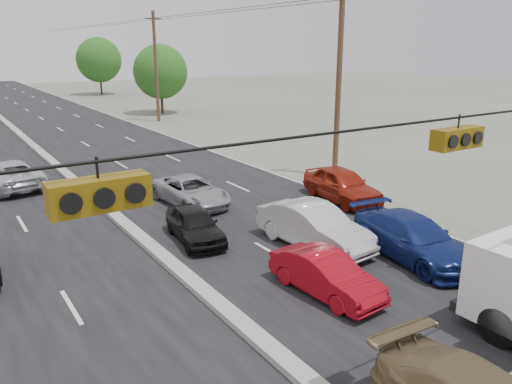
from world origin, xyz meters
The scene contains 14 objects.
road_surface centered at (0.00, 30.00, 0.00)m, with size 20.00×160.00×0.02m, color black.
center_median centered at (0.00, 30.00, 0.10)m, with size 0.50×160.00×0.20m, color gray.
utility_pole_right_b centered at (12.50, 15.00, 5.11)m, with size 1.60×0.30×10.00m.
utility_pole_right_c centered at (12.50, 40.00, 5.11)m, with size 1.60×0.30×10.00m.
traffic_signals centered at (1.40, 0.00, 5.49)m, with size 25.00×0.30×0.54m.
tree_right_mid centered at (15.00, 45.00, 4.34)m, with size 5.60×5.60×7.14m.
tree_right_far centered at (16.00, 70.00, 4.96)m, with size 6.40×6.40×8.16m.
red_sedan centered at (2.98, 4.77, 0.61)m, with size 1.29×3.70×1.22m, color #9D0916.
queue_car_a centered at (1.68, 10.56, 0.62)m, with size 1.46×3.64×1.24m, color black.
queue_car_b centered at (4.95, 7.70, 0.77)m, with size 1.63×4.66×1.54m, color silver.
queue_car_c centered at (3.50, 14.60, 0.62)m, with size 2.07×4.48×1.25m, color gray.
queue_car_d centered at (7.11, 5.11, 0.72)m, with size 2.01×4.94×1.43m, color navy.
queue_car_e centered at (9.60, 11.29, 0.77)m, with size 1.82×4.51×1.54m, color maroon.
oncoming_far centered at (-2.97, 22.06, 0.71)m, with size 2.35×5.11×1.42m, color #AEAFB6.
Camera 1 is at (-5.87, -5.08, 6.94)m, focal length 35.00 mm.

